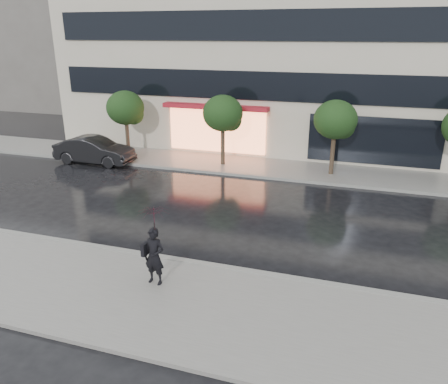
% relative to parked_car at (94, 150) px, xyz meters
% --- Properties ---
extents(ground, '(120.00, 120.00, 0.00)m').
position_rel_parked_car_xyz_m(ground, '(10.22, -8.30, -0.76)').
color(ground, black).
rests_on(ground, ground).
extents(sidewalk_near, '(60.00, 4.50, 0.12)m').
position_rel_parked_car_xyz_m(sidewalk_near, '(10.22, -11.55, -0.70)').
color(sidewalk_near, slate).
rests_on(sidewalk_near, ground).
extents(sidewalk_far, '(60.00, 3.50, 0.12)m').
position_rel_parked_car_xyz_m(sidewalk_far, '(10.22, 1.95, -0.70)').
color(sidewalk_far, slate).
rests_on(sidewalk_far, ground).
extents(curb_near, '(60.00, 0.25, 0.14)m').
position_rel_parked_car_xyz_m(curb_near, '(10.22, -9.30, -0.69)').
color(curb_near, gray).
rests_on(curb_near, ground).
extents(curb_far, '(60.00, 0.25, 0.14)m').
position_rel_parked_car_xyz_m(curb_far, '(10.22, 0.20, -0.69)').
color(curb_far, gray).
rests_on(curb_far, ground).
extents(office_building, '(30.00, 12.76, 18.00)m').
position_rel_parked_car_xyz_m(office_building, '(10.22, 9.67, 8.24)').
color(office_building, beige).
rests_on(office_building, ground).
extents(bg_building_left, '(14.00, 10.00, 12.00)m').
position_rel_parked_car_xyz_m(bg_building_left, '(-17.78, 17.70, 5.24)').
color(bg_building_left, '#59544F').
rests_on(bg_building_left, ground).
extents(tree_far_west, '(2.20, 2.20, 3.99)m').
position_rel_parked_car_xyz_m(tree_far_west, '(1.29, 1.73, 2.16)').
color(tree_far_west, '#33261C').
rests_on(tree_far_west, ground).
extents(tree_mid_west, '(2.20, 2.20, 3.99)m').
position_rel_parked_car_xyz_m(tree_mid_west, '(7.29, 1.73, 2.16)').
color(tree_mid_west, '#33261C').
rests_on(tree_mid_west, ground).
extents(tree_mid_east, '(2.20, 2.20, 3.99)m').
position_rel_parked_car_xyz_m(tree_mid_east, '(13.29, 1.73, 2.16)').
color(tree_mid_east, '#33261C').
rests_on(tree_mid_east, ground).
extents(parked_car, '(4.64, 1.63, 1.53)m').
position_rel_parked_car_xyz_m(parked_car, '(0.00, 0.00, 0.00)').
color(parked_car, black).
rests_on(parked_car, ground).
extents(pedestrian_with_umbrella, '(1.00, 1.01, 2.43)m').
position_rel_parked_car_xyz_m(pedestrian_with_umbrella, '(9.19, -10.81, 0.91)').
color(pedestrian_with_umbrella, black).
rests_on(pedestrian_with_umbrella, sidewalk_near).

